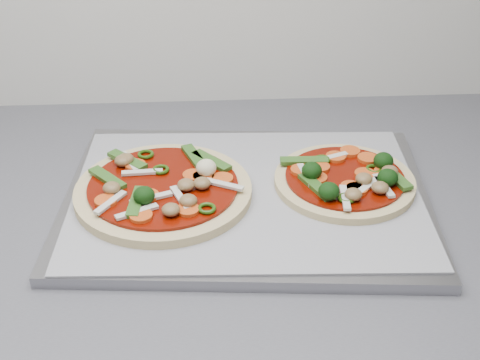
{
  "coord_description": "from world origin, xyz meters",
  "views": [
    {
      "loc": [
        -0.26,
        0.67,
        1.34
      ],
      "look_at": [
        -0.23,
        1.32,
        0.93
      ],
      "focal_mm": 50.0,
      "sensor_mm": 36.0,
      "label": 1
    }
  ],
  "objects": [
    {
      "name": "pizza_left",
      "position": [
        -0.31,
        1.32,
        0.92
      ],
      "size": [
        0.22,
        0.22,
        0.03
      ],
      "rotation": [
        0.0,
        0.0,
        -0.1
      ],
      "color": "#CEB87F",
      "rests_on": "parchment"
    },
    {
      "name": "parchment",
      "position": [
        -0.22,
        1.32,
        0.91
      ],
      "size": [
        0.42,
        0.31,
        0.0
      ],
      "primitive_type": "cube",
      "rotation": [
        0.0,
        0.0,
        -0.04
      ],
      "color": "gray",
      "rests_on": "baking_tray"
    },
    {
      "name": "baking_tray",
      "position": [
        -0.22,
        1.32,
        0.91
      ],
      "size": [
        0.45,
        0.35,
        0.01
      ],
      "primitive_type": "cube",
      "rotation": [
        0.0,
        0.0,
        -0.08
      ],
      "color": "gray",
      "rests_on": "countertop"
    },
    {
      "name": "pizza_right",
      "position": [
        -0.1,
        1.32,
        0.92
      ],
      "size": [
        0.21,
        0.21,
        0.03
      ],
      "rotation": [
        0.0,
        0.0,
        0.34
      ],
      "color": "#CEB87F",
      "rests_on": "parchment"
    },
    {
      "name": "countertop",
      "position": [
        0.0,
        1.3,
        0.88
      ],
      "size": [
        3.6,
        0.6,
        0.04
      ],
      "primitive_type": "cube",
      "color": "#57575E",
      "rests_on": "base_cabinet"
    }
  ]
}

